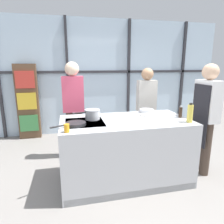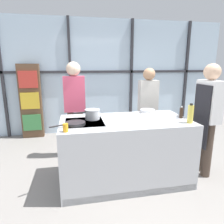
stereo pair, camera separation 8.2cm
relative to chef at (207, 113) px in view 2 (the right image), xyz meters
The scene contains 14 objects.
ground_plane 1.61m from the chef, behind, with size 18.00×18.00×0.00m, color gray.
back_window_wall 2.79m from the chef, 117.23° to the left, with size 6.40×0.10×2.80m.
bookshelf 3.74m from the chef, 142.58° to the left, with size 0.48×0.19×1.73m.
demo_island 1.37m from the chef, behind, with size 1.85×0.95×0.94m.
chef is the anchor object (origin of this frame).
spectator_far_left 2.21m from the chef, 153.00° to the left, with size 0.38×0.25×1.76m.
spectator_center_left 1.15m from the chef, 119.42° to the left, with size 0.37×0.23×1.65m.
frying_pan 1.98m from the chef, behind, with size 0.45×0.28×0.04m.
saucepan 1.73m from the chef, behind, with size 0.39×0.22×0.15m.
white_plate 0.88m from the chef, 164.85° to the left, with size 0.26×0.26×0.01m, color white.
mixing_bowl 0.90m from the chef, 152.39° to the left, with size 0.24×0.24×0.06m.
oil_bottle 0.51m from the chef, 150.40° to the right, with size 0.08×0.08×0.27m.
pepper_grinder 0.43m from the chef, behind, with size 0.05×0.05×0.18m.
juice_glass_near 2.11m from the chef, behind, with size 0.06×0.06×0.10m, color orange.
Camera 2 is at (-0.71, -2.67, 1.70)m, focal length 32.00 mm.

